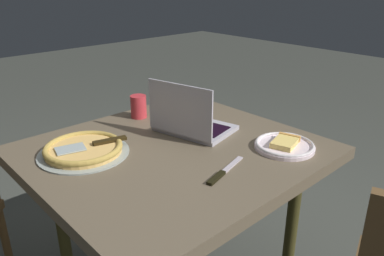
# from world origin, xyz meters

# --- Properties ---
(dining_table) EXTENTS (1.01, 0.93, 0.75)m
(dining_table) POSITION_xyz_m (0.00, 0.00, 0.67)
(dining_table) COLOR brown
(dining_table) RESTS_ON ground_plane
(laptop) EXTENTS (0.28, 0.34, 0.22)m
(laptop) POSITION_xyz_m (-0.14, -0.06, 0.79)
(laptop) COLOR #B1ACB9
(laptop) RESTS_ON dining_table
(pizza_plate) EXTENTS (0.22, 0.22, 0.04)m
(pizza_plate) POSITION_xyz_m (-0.30, 0.29, 0.76)
(pizza_plate) COLOR white
(pizza_plate) RESTS_ON dining_table
(pizza_tray) EXTENTS (0.33, 0.33, 0.04)m
(pizza_tray) POSITION_xyz_m (0.27, -0.18, 0.77)
(pizza_tray) COLOR #959E98
(pizza_tray) RESTS_ON dining_table
(table_knife) EXTENTS (0.22, 0.08, 0.01)m
(table_knife) POSITION_xyz_m (0.01, 0.26, 0.75)
(table_knife) COLOR #BDB1BB
(table_knife) RESTS_ON dining_table
(drink_cup) EXTENTS (0.07, 0.07, 0.10)m
(drink_cup) POSITION_xyz_m (-0.10, -0.36, 0.80)
(drink_cup) COLOR #C83138
(drink_cup) RESTS_ON dining_table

